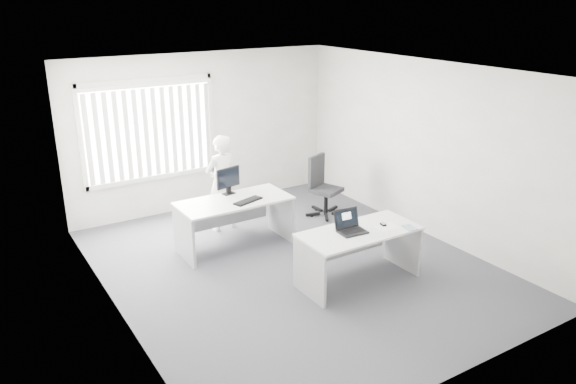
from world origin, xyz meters
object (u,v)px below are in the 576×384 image
office_chair (324,197)px  person (222,183)px  desk_near (359,245)px  laptop (353,223)px  monitor (228,181)px  desk_far (234,213)px

office_chair → person: bearing=146.7°
desk_near → person: (-0.76, 2.64, 0.27)m
desk_near → person: bearing=106.2°
desk_near → laptop: bearing=-176.8°
desk_near → laptop: (-0.13, -0.01, 0.35)m
office_chair → monitor: size_ratio=2.51×
monitor → office_chair: bearing=-8.4°
desk_far → office_chair: office_chair is taller
person → monitor: size_ratio=3.78×
desk_far → laptop: size_ratio=4.70×
desk_near → desk_far: bearing=116.3°
desk_near → desk_far: size_ratio=0.96×
desk_far → laptop: (0.80, -1.88, 0.33)m
office_chair → laptop: size_ratio=2.93×
office_chair → person: size_ratio=0.66×
laptop → monitor: bearing=113.4°
desk_far → laptop: bearing=-67.4°
person → laptop: person is taller
desk_far → desk_near: bearing=-64.1°
person → desk_near: bearing=97.0°
office_chair → desk_far: bearing=169.4°
office_chair → laptop: 2.63m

